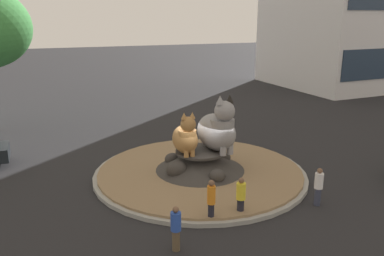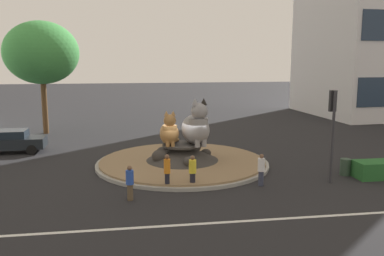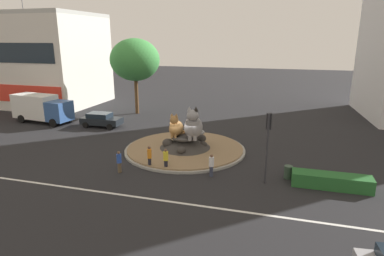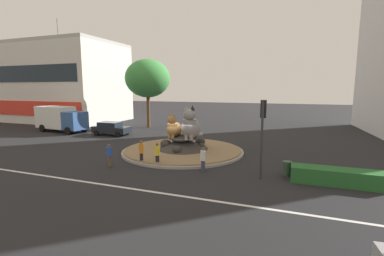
# 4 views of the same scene
# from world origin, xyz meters

# --- Properties ---
(ground_plane) EXTENTS (160.00, 160.00, 0.00)m
(ground_plane) POSITION_xyz_m (0.00, 0.00, 0.00)
(ground_plane) COLOR black
(lane_centreline) EXTENTS (112.00, 0.20, 0.01)m
(lane_centreline) POSITION_xyz_m (0.00, -8.85, 0.00)
(lane_centreline) COLOR silver
(lane_centreline) RESTS_ON ground
(roundabout_island) EXTENTS (10.17, 10.17, 1.26)m
(roundabout_island) POSITION_xyz_m (-0.01, 0.01, 0.40)
(roundabout_island) COLOR gray
(roundabout_island) RESTS_ON ground
(cat_statue_tabby) EXTENTS (1.27, 1.99, 2.04)m
(cat_statue_tabby) POSITION_xyz_m (-0.76, -0.11, 2.01)
(cat_statue_tabby) COLOR #9E703D
(cat_statue_tabby) RESTS_ON roundabout_island
(cat_statue_grey) EXTENTS (1.93, 2.98, 2.76)m
(cat_statue_grey) POSITION_xyz_m (0.80, -0.25, 2.27)
(cat_statue_grey) COLOR gray
(cat_statue_grey) RESTS_ON roundabout_island
(traffic_light_mast) EXTENTS (0.33, 0.46, 4.68)m
(traffic_light_mast) POSITION_xyz_m (6.96, -4.59, 3.28)
(traffic_light_mast) COLOR #2D2D33
(traffic_light_mast) RESTS_ON ground
(broadleaf_tree_behind_island) EXTENTS (6.00, 6.00, 9.22)m
(broadleaf_tree_behind_island) POSITION_xyz_m (-9.98, 11.87, 6.65)
(broadleaf_tree_behind_island) COLOR brown
(broadleaf_tree_behind_island) RESTS_ON ground
(pedestrian_yellow_shirt) EXTENTS (0.36, 0.36, 1.62)m
(pedestrian_yellow_shirt) POSITION_xyz_m (-0.08, -4.45, 0.85)
(pedestrian_yellow_shirt) COLOR black
(pedestrian_yellow_shirt) RESTS_ON ground
(pedestrian_blue_shirt) EXTENTS (0.35, 0.35, 1.58)m
(pedestrian_blue_shirt) POSITION_xyz_m (-3.11, -5.75, 0.83)
(pedestrian_blue_shirt) COLOR brown
(pedestrian_blue_shirt) RESTS_ON ground
(pedestrian_orange_shirt) EXTENTS (0.31, 0.31, 1.73)m
(pedestrian_orange_shirt) POSITION_xyz_m (-1.33, -4.50, 0.93)
(pedestrian_orange_shirt) COLOR black
(pedestrian_orange_shirt) RESTS_ON ground
(pedestrian_white_shirt) EXTENTS (0.35, 0.35, 1.61)m
(pedestrian_white_shirt) POSITION_xyz_m (3.32, -4.64, 0.85)
(pedestrian_white_shirt) COLOR #33384C
(pedestrian_white_shirt) RESTS_ON ground
(hatchback_near_shophouse) EXTENTS (4.32, 2.10, 1.52)m
(hatchback_near_shophouse) POSITION_xyz_m (-10.91, 4.89, 0.80)
(hatchback_near_shophouse) COLOR black
(hatchback_near_shophouse) RESTS_ON ground
(litter_bin) EXTENTS (0.56, 0.56, 0.90)m
(litter_bin) POSITION_xyz_m (8.41, -3.54, 0.45)
(litter_bin) COLOR #2D4233
(litter_bin) RESTS_ON ground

